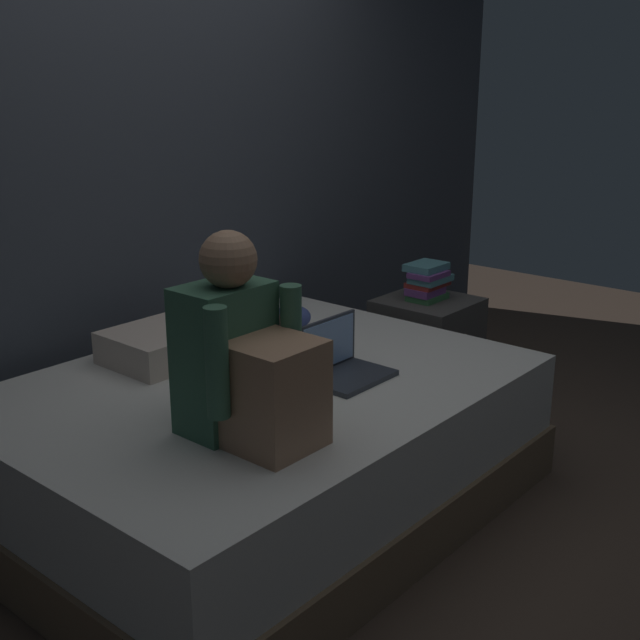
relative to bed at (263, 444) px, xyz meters
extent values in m
plane|color=#47382D|center=(0.20, -0.30, -0.26)|extent=(8.00, 8.00, 0.00)
cube|color=#424751|center=(0.20, 0.90, 1.09)|extent=(5.60, 0.10, 2.70)
cube|color=#7A6047|center=(0.00, 0.00, -0.16)|extent=(2.00, 1.50, 0.21)
cube|color=silver|center=(0.00, 0.00, 0.11)|extent=(1.96, 1.46, 0.32)
cube|color=#474442|center=(1.30, 0.10, 0.01)|extent=(0.44, 0.44, 0.55)
sphere|color=gray|center=(1.30, -0.12, 0.13)|extent=(0.04, 0.04, 0.04)
cube|color=#38664C|center=(-0.37, -0.21, 0.51)|extent=(0.30, 0.20, 0.48)
sphere|color=#A87C5E|center=(-0.37, -0.24, 0.83)|extent=(0.18, 0.18, 0.18)
cube|color=#A87C5E|center=(-0.37, -0.43, 0.44)|extent=(0.26, 0.24, 0.34)
cylinder|color=#38664C|center=(-0.53, -0.35, 0.57)|extent=(0.07, 0.07, 0.34)
cylinder|color=#38664C|center=(-0.21, -0.35, 0.57)|extent=(0.07, 0.07, 0.34)
cube|color=#333842|center=(0.22, -0.26, 0.28)|extent=(0.32, 0.22, 0.02)
cube|color=#333842|center=(0.22, -0.14, 0.39)|extent=(0.32, 0.01, 0.20)
cube|color=#8CB2EA|center=(0.22, -0.15, 0.39)|extent=(0.29, 0.00, 0.18)
cube|color=beige|center=(-0.03, 0.45, 0.33)|extent=(0.56, 0.36, 0.13)
cube|color=#387042|center=(1.29, 0.10, 0.30)|extent=(0.19, 0.14, 0.03)
cube|color=#703D84|center=(1.28, 0.11, 0.34)|extent=(0.18, 0.13, 0.04)
cube|color=#9E2D28|center=(1.30, 0.11, 0.37)|extent=(0.21, 0.15, 0.03)
cube|color=teal|center=(1.30, 0.09, 0.39)|extent=(0.21, 0.14, 0.03)
cube|color=#703D84|center=(1.28, 0.09, 0.42)|extent=(0.19, 0.14, 0.03)
cube|color=teal|center=(1.30, 0.12, 0.45)|extent=(0.20, 0.15, 0.03)
ellipsoid|color=#3D4C8E|center=(0.54, 0.33, 0.32)|extent=(0.20, 0.17, 0.11)
ellipsoid|color=#8E3D47|center=(0.41, 0.30, 0.32)|extent=(0.18, 0.15, 0.10)
camera|label=1|loc=(-2.01, -2.01, 1.38)|focal=45.15mm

